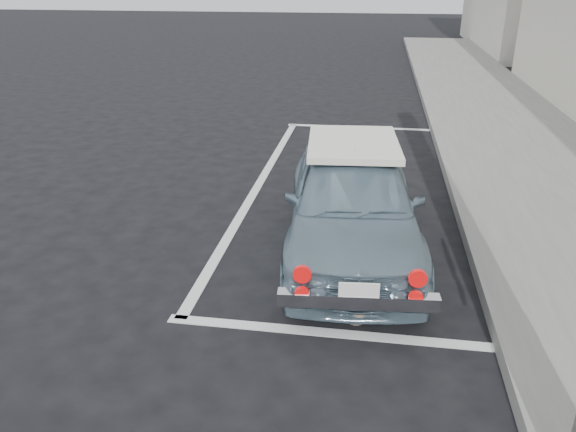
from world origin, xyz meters
name	(u,v)px	position (x,y,z in m)	size (l,w,h in m)	color
ground	(288,298)	(0.00, 0.00, 0.00)	(80.00, 80.00, 0.00)	black
pline_rear	(337,333)	(0.50, -0.50, 0.00)	(3.00, 0.12, 0.01)	silver
pline_front	(363,127)	(0.50, 6.50, 0.00)	(3.00, 0.12, 0.01)	silver
pline_side	(259,184)	(-0.90, 3.00, 0.00)	(0.12, 7.00, 0.01)	silver
retro_coupe	(352,199)	(0.52, 1.14, 0.60)	(1.68, 3.58, 1.18)	slate
cat	(354,311)	(0.64, -0.31, 0.12)	(0.32, 0.46, 0.26)	#78675B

